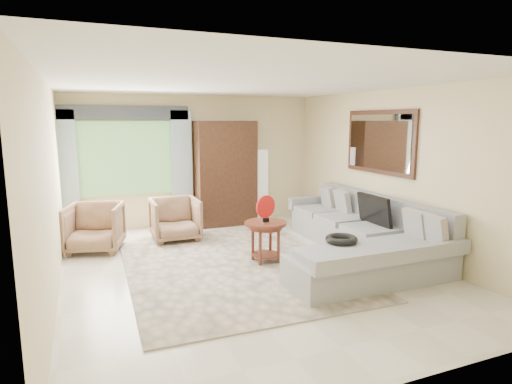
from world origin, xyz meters
name	(u,v)px	position (x,y,z in m)	size (l,w,h in m)	color
ground	(249,269)	(0.00, 0.00, 0.00)	(6.00, 6.00, 0.00)	silver
area_rug	(233,265)	(-0.17, 0.24, 0.01)	(3.00, 4.00, 0.02)	#C0AC97
sectional_sofa	(361,240)	(1.78, -0.18, 0.28)	(2.30, 3.46, 0.90)	#A2A6AA
tv_screen	(374,210)	(2.05, -0.13, 0.72)	(0.06, 0.74, 0.48)	black
garden_hose	(341,239)	(1.00, -0.82, 0.55)	(0.43, 0.43, 0.09)	black
coffee_table	(265,241)	(0.33, 0.17, 0.33)	(0.62, 0.62, 0.62)	#471C13
red_disc	(266,207)	(0.33, 0.17, 0.85)	(0.34, 0.34, 0.03)	red
armchair_left	(95,228)	(-2.00, 1.75, 0.39)	(0.83, 0.86, 0.78)	#966751
armchair_right	(175,219)	(-0.66, 1.90, 0.38)	(0.81, 0.83, 0.75)	#88654A
potted_plant	(78,225)	(-2.27, 2.70, 0.24)	(0.44, 0.38, 0.49)	#999999
armoire	(225,173)	(0.55, 2.72, 1.05)	(1.20, 0.55, 2.10)	black
floor_lamp	(260,185)	(1.35, 2.78, 0.75)	(0.24, 0.24, 1.50)	silver
window	(126,158)	(-1.35, 2.97, 1.40)	(1.80, 0.04, 1.40)	#669E59
curtain_left	(66,174)	(-2.40, 2.88, 1.15)	(0.40, 0.08, 2.30)	#9EB7CC
curtain_right	(182,169)	(-0.30, 2.88, 1.15)	(0.40, 0.08, 2.30)	#9EB7CC
valance	(124,113)	(-1.35, 2.90, 2.25)	(2.40, 0.12, 0.26)	#1E232D
wall_mirror	(379,142)	(2.46, 0.35, 1.75)	(0.05, 1.70, 1.05)	black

